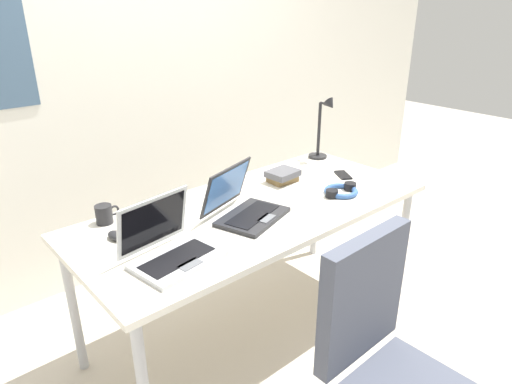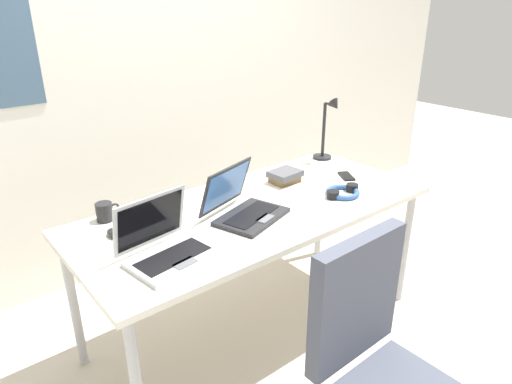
# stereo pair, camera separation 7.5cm
# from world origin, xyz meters

# --- Properties ---
(ground_plane) EXTENTS (12.00, 12.00, 0.00)m
(ground_plane) POSITION_xyz_m (0.00, 0.00, 0.00)
(ground_plane) COLOR #B7AD9E
(wall_back) EXTENTS (6.00, 0.13, 2.60)m
(wall_back) POSITION_xyz_m (-0.00, 1.10, 1.30)
(wall_back) COLOR silver
(wall_back) RESTS_ON ground_plane
(desk) EXTENTS (1.80, 0.80, 0.74)m
(desk) POSITION_xyz_m (0.00, 0.00, 0.68)
(desk) COLOR silver
(desk) RESTS_ON ground_plane
(desk_lamp) EXTENTS (0.12, 0.18, 0.40)m
(desk_lamp) POSITION_xyz_m (0.80, 0.28, 0.94)
(desk_lamp) COLOR black
(desk_lamp) RESTS_ON desk
(laptop_back_right) EXTENTS (0.37, 0.32, 0.25)m
(laptop_back_right) POSITION_xyz_m (-0.58, -0.15, 0.79)
(laptop_back_right) COLOR #B7BABC
(laptop_back_right) RESTS_ON desk
(laptop_far_corner) EXTENTS (0.41, 0.39, 0.24)m
(laptop_far_corner) POSITION_xyz_m (-0.11, -0.05, 0.79)
(laptop_far_corner) COLOR #232326
(laptop_far_corner) RESTS_ON desk
(computer_mouse) EXTENTS (0.07, 0.10, 0.03)m
(computer_mouse) POSITION_xyz_m (-0.67, 0.15, 0.76)
(computer_mouse) COLOR black
(computer_mouse) RESTS_ON desk
(cell_phone) EXTENTS (0.12, 0.15, 0.01)m
(cell_phone) POSITION_xyz_m (0.66, -0.01, 0.74)
(cell_phone) COLOR black
(cell_phone) RESTS_ON desk
(headphones) EXTENTS (0.21, 0.18, 0.04)m
(headphones) POSITION_xyz_m (0.45, -0.17, 0.76)
(headphones) COLOR #335999
(headphones) RESTS_ON desk
(book_stack) EXTENTS (0.18, 0.15, 0.07)m
(book_stack) POSITION_xyz_m (0.33, 0.15, 0.78)
(book_stack) COLOR brown
(book_stack) RESTS_ON desk
(coffee_mug) EXTENTS (0.11, 0.08, 0.09)m
(coffee_mug) POSITION_xyz_m (-0.64, 0.32, 0.78)
(coffee_mug) COLOR black
(coffee_mug) RESTS_ON desk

